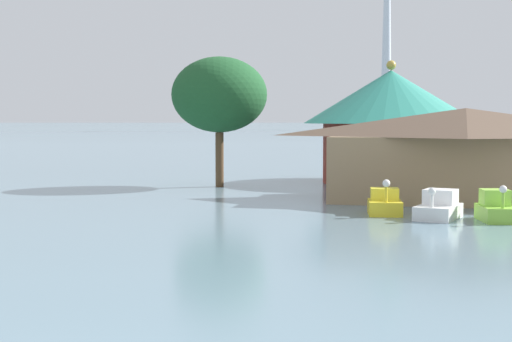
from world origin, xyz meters
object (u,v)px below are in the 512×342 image
green_roof_pavilion (390,119)px  shoreline_tree_tall_left (219,95)px  boathouse (465,152)px  pedal_boat_lime (496,209)px  pedal_boat_white (439,207)px  pedal_boat_yellow (385,204)px

green_roof_pavilion → shoreline_tree_tall_left: shoreline_tree_tall_left is taller
boathouse → shoreline_tree_tall_left: (-16.10, 5.40, 3.52)m
pedal_boat_lime → shoreline_tree_tall_left: (-17.34, 13.94, 5.70)m
pedal_boat_white → boathouse: boathouse is taller
boathouse → green_roof_pavilion: 12.84m
pedal_boat_white → pedal_boat_yellow: bearing=-97.2°
green_roof_pavilion → shoreline_tree_tall_left: bearing=-150.5°
shoreline_tree_tall_left → boathouse: bearing=-18.6°
pedal_boat_yellow → pedal_boat_white: bearing=60.9°
pedal_boat_lime → green_roof_pavilion: green_roof_pavilion is taller
pedal_boat_yellow → pedal_boat_lime: size_ratio=0.89×
pedal_boat_lime → boathouse: (-1.24, 8.53, 2.18)m
pedal_boat_lime → shoreline_tree_tall_left: shoreline_tree_tall_left is taller
pedal_boat_lime → boathouse: bearing=177.0°
pedal_boat_lime → green_roof_pavilion: 21.53m
pedal_boat_yellow → green_roof_pavilion: size_ratio=0.20×
pedal_boat_yellow → pedal_boat_white: pedal_boat_yellow is taller
pedal_boat_lime → boathouse: size_ratio=0.18×
boathouse → pedal_boat_white: bearing=-98.8°
pedal_boat_yellow → pedal_boat_white: 2.75m
boathouse → shoreline_tree_tall_left: shoreline_tree_tall_left is taller
pedal_boat_white → pedal_boat_lime: bearing=98.6°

